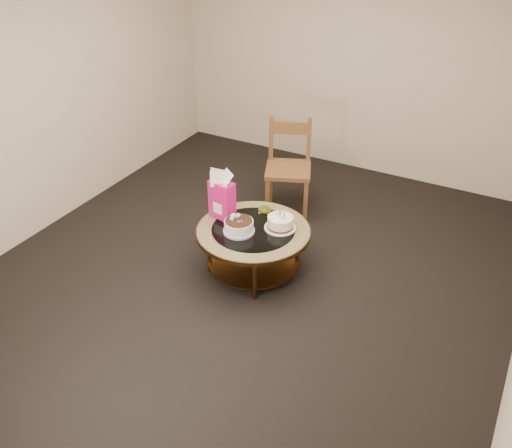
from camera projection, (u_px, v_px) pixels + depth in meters
The scene contains 8 objects.
ground at pixel (253, 270), 5.26m from camera, with size 5.00×5.00×0.00m, color black.
room_walls at pixel (253, 112), 4.44m from camera, with size 4.52×5.02×2.61m.
coffee_table at pixel (253, 236), 5.06m from camera, with size 1.02×1.02×0.46m.
decorated_cake at pixel (239, 227), 4.95m from camera, with size 0.28×0.28×0.16m.
cream_cake at pixel (280, 223), 4.99m from camera, with size 0.28×0.28×0.18m.
gift_bag at pixel (222, 195), 5.07m from camera, with size 0.25×0.20×0.46m.
pillar_candle at pixel (265, 209), 5.25m from camera, with size 0.13×0.13×0.09m.
dining_chair at pixel (288, 167), 5.94m from camera, with size 0.60×0.60×1.00m.
Camera 1 is at (2.03, -3.71, 3.16)m, focal length 40.00 mm.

